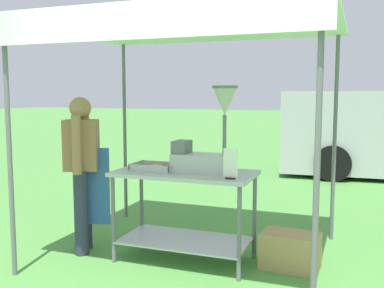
{
  "coord_description": "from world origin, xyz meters",
  "views": [
    {
      "loc": [
        1.36,
        -2.81,
        1.65
      ],
      "look_at": [
        -0.23,
        1.39,
        1.14
      ],
      "focal_mm": 41.98,
      "sensor_mm": 36.0,
      "label": 1
    }
  ],
  "objects_px": {
    "donut_tray": "(156,168)",
    "menu_sign": "(230,166)",
    "stall_canopy": "(188,32)",
    "donut_cart": "(185,197)",
    "supply_crate": "(290,251)",
    "donut_fryer": "(207,143)",
    "vendor": "(82,166)"
  },
  "relations": [
    {
      "from": "vendor",
      "to": "supply_crate",
      "type": "relative_size",
      "value": 2.88
    },
    {
      "from": "menu_sign",
      "to": "vendor",
      "type": "xyz_separation_m",
      "value": [
        -1.6,
        0.09,
        -0.11
      ]
    },
    {
      "from": "supply_crate",
      "to": "menu_sign",
      "type": "bearing_deg",
      "value": -142.62
    },
    {
      "from": "stall_canopy",
      "to": "menu_sign",
      "type": "distance_m",
      "value": 1.37
    },
    {
      "from": "donut_cart",
      "to": "donut_fryer",
      "type": "bearing_deg",
      "value": 0.31
    },
    {
      "from": "stall_canopy",
      "to": "donut_cart",
      "type": "distance_m",
      "value": 1.6
    },
    {
      "from": "donut_cart",
      "to": "supply_crate",
      "type": "distance_m",
      "value": 1.12
    },
    {
      "from": "donut_fryer",
      "to": "vendor",
      "type": "height_order",
      "value": "donut_fryer"
    },
    {
      "from": "vendor",
      "to": "donut_tray",
      "type": "bearing_deg",
      "value": 5.76
    },
    {
      "from": "menu_sign",
      "to": "vendor",
      "type": "distance_m",
      "value": 1.61
    },
    {
      "from": "stall_canopy",
      "to": "menu_sign",
      "type": "bearing_deg",
      "value": -31.12
    },
    {
      "from": "stall_canopy",
      "to": "menu_sign",
      "type": "relative_size",
      "value": 10.39
    },
    {
      "from": "donut_fryer",
      "to": "supply_crate",
      "type": "distance_m",
      "value": 1.28
    },
    {
      "from": "stall_canopy",
      "to": "vendor",
      "type": "height_order",
      "value": "stall_canopy"
    },
    {
      "from": "donut_cart",
      "to": "vendor",
      "type": "relative_size",
      "value": 0.84
    },
    {
      "from": "donut_tray",
      "to": "donut_fryer",
      "type": "bearing_deg",
      "value": 5.59
    },
    {
      "from": "donut_cart",
      "to": "supply_crate",
      "type": "bearing_deg",
      "value": 8.81
    },
    {
      "from": "donut_cart",
      "to": "donut_fryer",
      "type": "xyz_separation_m",
      "value": [
        0.23,
        0.0,
        0.54
      ]
    },
    {
      "from": "supply_crate",
      "to": "vendor",
      "type": "bearing_deg",
      "value": -172.21
    },
    {
      "from": "stall_canopy",
      "to": "vendor",
      "type": "bearing_deg",
      "value": -168.11
    },
    {
      "from": "donut_cart",
      "to": "supply_crate",
      "type": "relative_size",
      "value": 2.43
    },
    {
      "from": "menu_sign",
      "to": "vendor",
      "type": "height_order",
      "value": "vendor"
    },
    {
      "from": "supply_crate",
      "to": "stall_canopy",
      "type": "bearing_deg",
      "value": -176.72
    },
    {
      "from": "donut_tray",
      "to": "supply_crate",
      "type": "bearing_deg",
      "value": 9.03
    },
    {
      "from": "stall_canopy",
      "to": "supply_crate",
      "type": "bearing_deg",
      "value": 3.28
    },
    {
      "from": "stall_canopy",
      "to": "donut_tray",
      "type": "height_order",
      "value": "stall_canopy"
    },
    {
      "from": "donut_tray",
      "to": "menu_sign",
      "type": "bearing_deg",
      "value": -11.76
    },
    {
      "from": "menu_sign",
      "to": "supply_crate",
      "type": "bearing_deg",
      "value": 37.38
    },
    {
      "from": "menu_sign",
      "to": "vendor",
      "type": "relative_size",
      "value": 0.17
    },
    {
      "from": "donut_cart",
      "to": "menu_sign",
      "type": "relative_size",
      "value": 4.97
    },
    {
      "from": "donut_fryer",
      "to": "supply_crate",
      "type": "height_order",
      "value": "donut_fryer"
    },
    {
      "from": "donut_cart",
      "to": "donut_fryer",
      "type": "relative_size",
      "value": 1.64
    }
  ]
}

